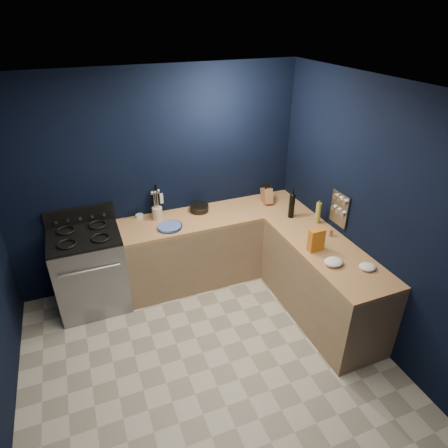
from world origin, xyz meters
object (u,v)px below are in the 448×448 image
plate_stack (169,227)px  knife_block (267,196)px  gas_range (91,272)px  utensil_crock (157,213)px  crouton_bag (316,240)px

plate_stack → knife_block: knife_block is taller
gas_range → utensil_crock: (0.86, 0.16, 0.51)m
plate_stack → gas_range: bearing=172.9°
utensil_crock → crouton_bag: size_ratio=0.62×
gas_range → knife_block: 2.33m
knife_block → utensil_crock: bearing=-176.3°
gas_range → plate_stack: (0.93, -0.12, 0.46)m
plate_stack → knife_block: bearing=7.7°
gas_range → crouton_bag: size_ratio=3.79×
crouton_bag → knife_block: bearing=85.9°
gas_range → plate_stack: size_ratio=3.40×
gas_range → plate_stack: bearing=-7.1°
plate_stack → knife_block: size_ratio=1.39×
gas_range → knife_block: size_ratio=4.71×
utensil_crock → crouton_bag: crouton_bag is taller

